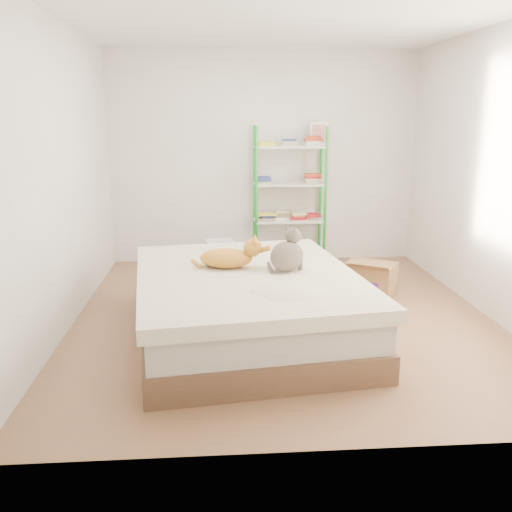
{
  "coord_description": "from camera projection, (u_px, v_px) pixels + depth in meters",
  "views": [
    {
      "loc": [
        -0.6,
        -4.71,
        1.8
      ],
      "look_at": [
        -0.26,
        -0.14,
        0.62
      ],
      "focal_mm": 38.0,
      "sensor_mm": 36.0,
      "label": 1
    }
  ],
  "objects": [
    {
      "name": "room",
      "position": [
        285.0,
        176.0,
        4.71
      ],
      "size": [
        3.81,
        4.21,
        2.61
      ],
      "color": "olive",
      "rests_on": "ground"
    },
    {
      "name": "bed",
      "position": [
        247.0,
        305.0,
        4.51
      ],
      "size": [
        2.02,
        2.4,
        0.56
      ],
      "rotation": [
        0.0,
        0.0,
        0.13
      ],
      "color": "brown",
      "rests_on": "ground"
    },
    {
      "name": "orange_cat",
      "position": [
        226.0,
        256.0,
        4.55
      ],
      "size": [
        0.56,
        0.35,
        0.21
      ],
      "primitive_type": null,
      "rotation": [
        0.0,
        0.0,
        -0.13
      ],
      "color": "orange",
      "rests_on": "bed"
    },
    {
      "name": "grey_cat",
      "position": [
        287.0,
        250.0,
        4.43
      ],
      "size": [
        0.41,
        0.39,
        0.36
      ],
      "primitive_type": null,
      "rotation": [
        0.0,
        0.0,
        2.12
      ],
      "color": "#64574A",
      "rests_on": "bed"
    },
    {
      "name": "shelf_unit",
      "position": [
        290.0,
        200.0,
        6.67
      ],
      "size": [
        0.91,
        0.36,
        1.74
      ],
      "color": "green",
      "rests_on": "ground"
    },
    {
      "name": "cardboard_box",
      "position": [
        370.0,
        279.0,
        5.59
      ],
      "size": [
        0.62,
        0.65,
        0.4
      ],
      "rotation": [
        0.0,
        0.0,
        -0.56
      ],
      "color": "#936947",
      "rests_on": "ground"
    },
    {
      "name": "white_bin",
      "position": [
        220.0,
        256.0,
        6.47
      ],
      "size": [
        0.37,
        0.34,
        0.37
      ],
      "rotation": [
        0.0,
        0.0,
        0.19
      ],
      "color": "white",
      "rests_on": "ground"
    }
  ]
}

